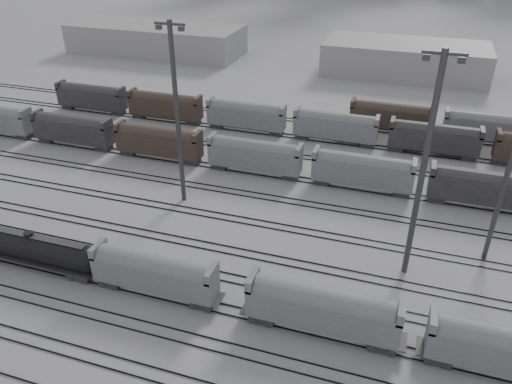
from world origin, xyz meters
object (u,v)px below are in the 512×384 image
(hopper_car_c, at_px, (512,350))
(light_mast_c, at_px, (424,166))
(tank_car_b, at_px, (32,248))
(hopper_car_a, at_px, (154,271))
(hopper_car_b, at_px, (323,307))

(hopper_car_c, height_order, light_mast_c, light_mast_c)
(tank_car_b, distance_m, hopper_car_a, 16.07)
(tank_car_b, bearing_deg, light_mast_c, 16.83)
(hopper_car_b, height_order, light_mast_c, light_mast_c)
(hopper_car_a, height_order, hopper_car_c, hopper_car_c)
(hopper_car_b, relative_size, hopper_car_c, 1.05)
(tank_car_b, relative_size, light_mast_c, 0.71)
(hopper_car_c, bearing_deg, light_mast_c, 127.37)
(hopper_car_b, bearing_deg, light_mast_c, 59.81)
(hopper_car_c, xyz_separation_m, light_mast_c, (-9.68, 12.68, 10.63))
(hopper_car_a, bearing_deg, hopper_car_b, -0.00)
(hopper_car_b, height_order, hopper_car_c, hopper_car_b)
(tank_car_b, xyz_separation_m, light_mast_c, (41.92, 12.68, 11.20))
(hopper_car_a, bearing_deg, hopper_car_c, 0.00)
(tank_car_b, height_order, hopper_car_c, hopper_car_c)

